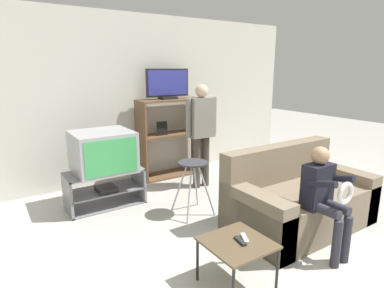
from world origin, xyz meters
The scene contains 12 objects.
wall_back centered at (0.00, 3.81, 1.30)m, with size 6.40×0.06×2.60m.
tv_stand centered at (-0.76, 2.93, 0.23)m, with size 0.98×0.47×0.48m.
television_main centered at (-0.75, 2.95, 0.73)m, with size 0.73×0.68×0.52m.
media_shelf centered at (0.59, 3.54, 0.66)m, with size 1.11×0.40×1.29m.
television_flat centered at (0.55, 3.56, 1.52)m, with size 0.75×0.20×0.48m.
folding_stool centered at (0.07, 2.09, 0.55)m, with size 0.43×0.40×0.68m.
snack_table centered at (-0.38, 0.76, 0.36)m, with size 0.51×0.51×0.40m.
remote_control_black centered at (-0.36, 0.74, 0.41)m, with size 0.04×0.14×0.02m, color #232328.
remote_control_white centered at (-0.30, 0.75, 0.41)m, with size 0.04×0.14×0.02m, color silver.
couch centered at (0.93, 1.20, 0.30)m, with size 1.66×0.91×0.89m.
person_standing_adult centered at (0.70, 2.82, 0.94)m, with size 0.53×0.20×1.55m.
person_seated_child centered at (0.62, 0.68, 0.63)m, with size 0.33×0.43×1.06m.
Camera 1 is at (-1.97, -1.01, 1.78)m, focal length 30.00 mm.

